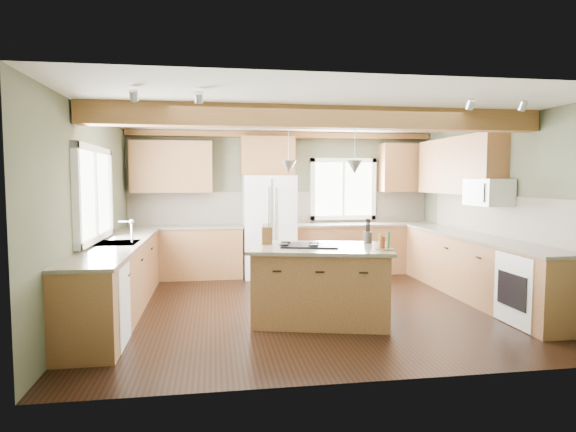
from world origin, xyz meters
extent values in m
plane|color=black|center=(0.00, 0.00, 0.00)|extent=(5.60, 5.60, 0.00)
plane|color=silver|center=(0.00, 0.00, 2.60)|extent=(5.60, 5.60, 0.00)
plane|color=#424733|center=(0.00, 2.50, 1.30)|extent=(5.60, 0.00, 5.60)
plane|color=#424733|center=(-2.80, 0.00, 1.30)|extent=(0.00, 5.00, 5.00)
plane|color=#424733|center=(2.80, 0.00, 1.30)|extent=(0.00, 5.00, 5.00)
cube|color=brown|center=(0.00, -0.68, 2.47)|extent=(5.55, 0.26, 0.26)
cube|color=brown|center=(0.00, 2.40, 2.54)|extent=(5.55, 0.20, 0.10)
cube|color=brown|center=(0.00, 2.48, 1.21)|extent=(5.58, 0.03, 0.58)
cube|color=brown|center=(2.78, 0.05, 1.21)|extent=(0.03, 3.70, 0.58)
cube|color=brown|center=(-1.79, 2.20, 0.44)|extent=(2.02, 0.60, 0.88)
cube|color=#433D31|center=(-1.79, 2.20, 0.90)|extent=(2.06, 0.64, 0.04)
cube|color=brown|center=(1.49, 2.20, 0.44)|extent=(2.62, 0.60, 0.88)
cube|color=#433D31|center=(1.49, 2.20, 0.90)|extent=(2.66, 0.64, 0.04)
cube|color=brown|center=(-2.50, 0.05, 0.44)|extent=(0.60, 3.70, 0.88)
cube|color=#433D31|center=(-2.50, 0.05, 0.90)|extent=(0.64, 3.74, 0.04)
cube|color=brown|center=(2.50, 0.05, 0.44)|extent=(0.60, 3.70, 0.88)
cube|color=#433D31|center=(2.50, 0.05, 0.90)|extent=(0.64, 3.74, 0.04)
cube|color=brown|center=(-1.99, 2.33, 1.95)|extent=(1.40, 0.35, 0.90)
cube|color=brown|center=(-0.30, 2.33, 2.15)|extent=(0.96, 0.35, 0.70)
cube|color=brown|center=(2.62, 0.90, 1.95)|extent=(0.35, 2.20, 0.90)
cube|color=brown|center=(2.30, 2.33, 1.95)|extent=(0.90, 0.35, 0.90)
cube|color=white|center=(-2.78, 0.05, 1.55)|extent=(0.04, 1.60, 1.05)
cube|color=white|center=(1.15, 2.48, 1.55)|extent=(1.10, 0.04, 1.00)
cube|color=#262628|center=(-2.50, 0.05, 0.91)|extent=(0.50, 0.65, 0.03)
cylinder|color=#B2B2B7|center=(-2.32, 0.05, 1.05)|extent=(0.02, 0.02, 0.28)
cube|color=white|center=(-2.49, -1.25, 0.43)|extent=(0.60, 0.60, 0.84)
cube|color=white|center=(2.49, -1.25, 0.43)|extent=(0.60, 0.72, 0.84)
cube|color=white|center=(2.58, -0.05, 1.55)|extent=(0.40, 0.70, 0.38)
cone|color=#B2B2B7|center=(-0.37, -0.59, 1.88)|extent=(0.18, 0.18, 0.16)
cone|color=#B2B2B7|center=(0.40, -0.78, 1.88)|extent=(0.18, 0.18, 0.16)
cube|color=white|center=(-0.30, 2.12, 0.90)|extent=(0.90, 0.74, 1.80)
cube|color=brown|center=(0.01, -0.68, 0.44)|extent=(1.77, 1.32, 0.88)
cube|color=#433D31|center=(0.01, -0.68, 0.90)|extent=(1.90, 1.45, 0.04)
cube|color=black|center=(-0.11, -0.65, 0.93)|extent=(0.78, 0.61, 0.02)
cube|color=brown|center=(-0.62, -0.38, 1.03)|extent=(0.13, 0.10, 0.22)
cylinder|color=#413B34|center=(0.67, -0.47, 0.99)|extent=(0.11, 0.11, 0.14)
camera|label=1|loc=(-1.27, -6.35, 1.74)|focal=30.00mm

